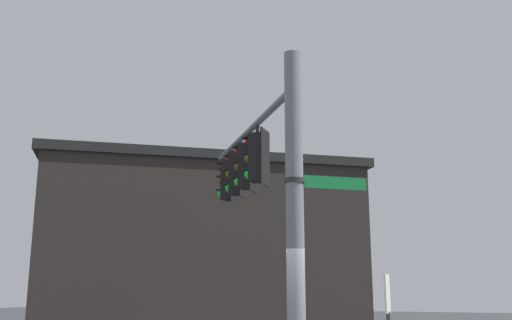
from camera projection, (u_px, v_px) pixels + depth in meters
signal_pole at (295, 218)px, 9.79m from camera, size 0.31×0.31×6.03m
mast_arm at (249, 131)px, 13.08m from camera, size 4.87×3.61×0.14m
traffic_light_nearest_pole at (257, 158)px, 12.28m from camera, size 0.54×0.49×1.31m
traffic_light_mid_inner at (246, 166)px, 13.12m from camera, size 0.54×0.49×1.31m
traffic_light_mid_outer at (236, 173)px, 13.96m from camera, size 0.54×0.49×1.31m
traffic_light_arm_end at (228, 180)px, 14.80m from camera, size 0.54×0.49×1.31m
street_name_sign at (313, 182)px, 10.02m from camera, size 0.99×1.29×0.22m
storefront_building at (201, 252)px, 19.75m from camera, size 10.55×11.85×6.12m
historical_marker at (388, 311)px, 11.43m from camera, size 0.60×0.08×2.13m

